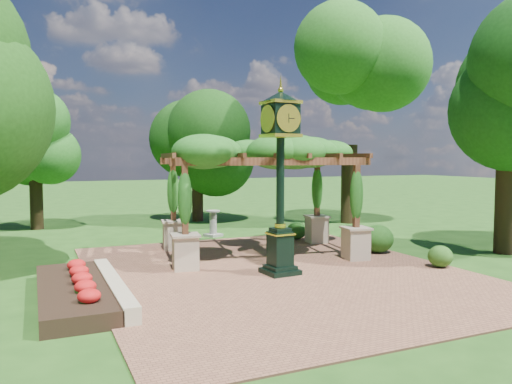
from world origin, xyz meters
name	(u,v)px	position (x,y,z in m)	size (l,w,h in m)	color
ground	(294,281)	(0.00, 0.00, 0.00)	(120.00, 120.00, 0.00)	#1E4714
brick_plaza	(278,272)	(0.00, 1.00, 0.02)	(10.00, 12.00, 0.04)	brown
border_wall	(113,287)	(-4.60, 0.50, 0.20)	(0.35, 5.00, 0.40)	#C6B793
flower_bed	(73,292)	(-5.50, 0.50, 0.18)	(1.50, 5.00, 0.36)	red
pedestal_clock	(280,165)	(-0.07, 0.71, 3.06)	(1.08, 1.08, 5.13)	black
pergola	(260,159)	(0.60, 3.50, 3.23)	(6.77, 4.82, 3.94)	#C2AF90
sundial	(213,225)	(0.48, 7.91, 0.47)	(0.79, 0.79, 1.08)	gray
shrub_front	(440,256)	(4.61, -0.48, 0.36)	(0.71, 0.71, 0.64)	#255016
shrub_mid	(378,239)	(4.36, 2.11, 0.51)	(1.05, 1.05, 0.94)	#1F4E16
shrub_back	(297,231)	(3.16, 5.63, 0.38)	(0.77, 0.77, 0.69)	#1F5518
tree_west_far	(35,138)	(-6.15, 13.11, 4.13)	(3.36, 3.36, 6.03)	black
tree_north	(197,142)	(1.40, 12.93, 4.02)	(3.99, 3.99, 5.85)	#331F14
tree_east_far	(350,84)	(8.08, 9.21, 6.86)	(4.57, 4.57, 10.02)	#2F2212
tree_east_near	(510,78)	(8.38, 0.43, 5.91)	(4.77, 4.77, 8.60)	#342415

